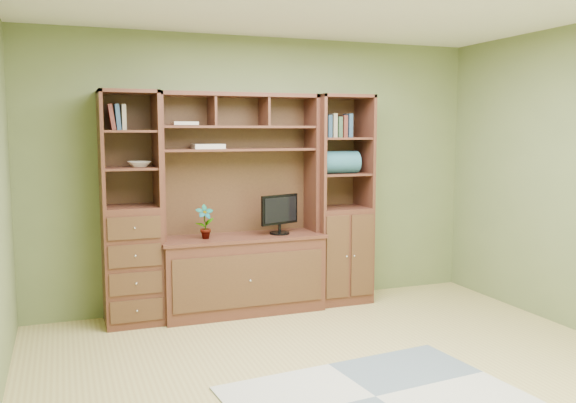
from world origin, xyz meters
name	(u,v)px	position (x,y,z in m)	size (l,w,h in m)	color
room	(353,191)	(0.00, 0.00, 1.30)	(4.60, 4.10, 2.64)	tan
center_hutch	(242,204)	(-0.28, 1.73, 1.02)	(1.54, 0.53, 2.05)	#4D261B
left_tower	(131,209)	(-1.28, 1.77, 1.02)	(0.50, 0.45, 2.05)	#4D261B
right_tower	(340,200)	(0.74, 1.77, 1.02)	(0.55, 0.45, 2.05)	#4D261B
rug	(376,397)	(-0.01, -0.37, 0.01)	(1.82, 1.22, 0.01)	gray
monitor	(280,207)	(0.08, 1.70, 0.99)	(0.42, 0.19, 0.52)	black
orchid	(205,222)	(-0.64, 1.70, 0.89)	(0.16, 0.11, 0.31)	#AE533A
magazines	(208,146)	(-0.57, 1.82, 1.56)	(0.28, 0.20, 0.04)	beige
bowl	(139,164)	(-1.20, 1.77, 1.42)	(0.20, 0.20, 0.05)	beige
blanket_teal	(339,162)	(0.71, 1.73, 1.40)	(0.38, 0.22, 0.22)	#275967
blanket_red	(342,163)	(0.80, 1.85, 1.38)	(0.33, 0.19, 0.19)	brown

